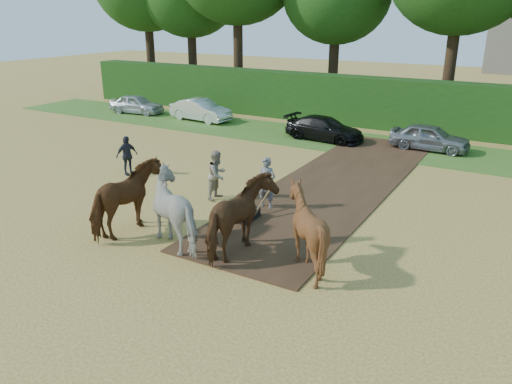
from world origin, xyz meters
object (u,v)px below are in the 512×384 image
Objects in this scene: plough_team at (213,213)px; parked_cars at (354,130)px; spectator_near at (217,175)px; spectator_far at (127,155)px.

parked_cars is (-0.81, 14.73, -0.47)m from plough_team.
spectator_near is 0.05× the size of parked_cars.
spectator_far reaches higher than parked_cars.
plough_team is at bearing -101.91° from spectator_far.
plough_team is at bearing -86.84° from parked_cars.
spectator_far is 12.49m from parked_cars.
spectator_far is 0.05× the size of parked_cars.
spectator_near is 0.25× the size of plough_team.
spectator_far is at bearing 150.91° from plough_team.
parked_cars is at bearing -6.76° from spectator_near.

